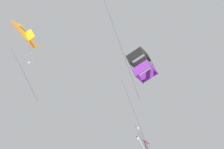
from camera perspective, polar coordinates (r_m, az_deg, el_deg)
The scene contains 3 objects.
kite_delta_far_centre at distance 22.54m, azimuth -12.38°, elevation 5.64°, with size 2.50×1.84×4.30m.
kite_diamond_near_left at distance 20.40m, azimuth 4.72°, elevation -10.26°, with size 2.69×1.66×9.91m.
kite_box_highest at distance 25.18m, azimuth 4.35°, elevation 1.36°, with size 2.53×2.27×7.88m.
Camera 1 is at (-12.41, -15.91, 8.84)m, focal length 62.82 mm.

